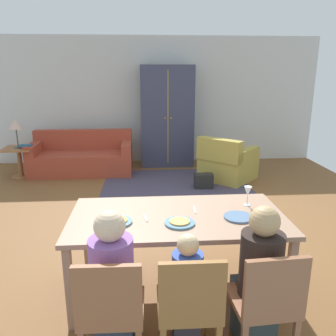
# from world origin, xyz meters

# --- Properties ---
(ground_plane) EXTENTS (7.10, 6.19, 0.02)m
(ground_plane) POSITION_xyz_m (0.00, 0.49, -0.01)
(ground_plane) COLOR brown
(back_wall) EXTENTS (7.10, 0.10, 2.70)m
(back_wall) POSITION_xyz_m (0.00, 3.64, 1.35)
(back_wall) COLOR silver
(back_wall) RESTS_ON ground_plane
(dining_table) EXTENTS (1.87, 0.96, 0.76)m
(dining_table) POSITION_xyz_m (-0.01, -1.27, 0.69)
(dining_table) COLOR #A27C62
(dining_table) RESTS_ON ground_plane
(plate_near_man) EXTENTS (0.25, 0.25, 0.02)m
(plate_near_man) POSITION_xyz_m (-0.52, -1.39, 0.77)
(plate_near_man) COLOR #56819E
(plate_near_man) RESTS_ON dining_table
(pizza_near_man) EXTENTS (0.17, 0.17, 0.01)m
(pizza_near_man) POSITION_xyz_m (-0.52, -1.39, 0.78)
(pizza_near_man) COLOR gold
(pizza_near_man) RESTS_ON plate_near_man
(plate_near_child) EXTENTS (0.25, 0.25, 0.02)m
(plate_near_child) POSITION_xyz_m (-0.01, -1.45, 0.77)
(plate_near_child) COLOR teal
(plate_near_child) RESTS_ON dining_table
(pizza_near_child) EXTENTS (0.17, 0.17, 0.01)m
(pizza_near_child) POSITION_xyz_m (-0.01, -1.45, 0.78)
(pizza_near_child) COLOR #E5A14C
(pizza_near_child) RESTS_ON plate_near_child
(plate_near_woman) EXTENTS (0.25, 0.25, 0.02)m
(plate_near_woman) POSITION_xyz_m (0.51, -1.37, 0.77)
(plate_near_woman) COLOR slate
(plate_near_woman) RESTS_ON dining_table
(wine_glass) EXTENTS (0.07, 0.07, 0.19)m
(wine_glass) POSITION_xyz_m (0.66, -1.09, 0.89)
(wine_glass) COLOR silver
(wine_glass) RESTS_ON dining_table
(fork) EXTENTS (0.05, 0.15, 0.01)m
(fork) POSITION_xyz_m (-0.29, -1.32, 0.76)
(fork) COLOR silver
(fork) RESTS_ON dining_table
(knife) EXTENTS (0.03, 0.17, 0.01)m
(knife) POSITION_xyz_m (0.16, -1.17, 0.76)
(knife) COLOR silver
(knife) RESTS_ON dining_table
(dining_chair_man) EXTENTS (0.43, 0.43, 0.87)m
(dining_chair_man) POSITION_xyz_m (-0.52, -2.11, 0.49)
(dining_chair_man) COLOR #945734
(dining_chair_man) RESTS_ON ground_plane
(person_man) EXTENTS (0.30, 0.40, 1.11)m
(person_man) POSITION_xyz_m (-0.52, -1.93, 0.51)
(person_man) COLOR #364359
(person_man) RESTS_ON ground_plane
(dining_chair_child) EXTENTS (0.43, 0.43, 0.87)m
(dining_chair_child) POSITION_xyz_m (-0.01, -2.11, 0.49)
(dining_chair_child) COLOR #94602D
(dining_chair_child) RESTS_ON ground_plane
(person_child) EXTENTS (0.22, 0.29, 0.92)m
(person_child) POSITION_xyz_m (-0.01, -1.94, 0.43)
(person_child) COLOR #3B3845
(person_child) RESTS_ON ground_plane
(dining_chair_woman) EXTENTS (0.45, 0.45, 0.87)m
(dining_chair_woman) POSITION_xyz_m (0.51, -2.11, 0.49)
(dining_chair_woman) COLOR #915A3C
(dining_chair_woman) RESTS_ON ground_plane
(person_woman) EXTENTS (0.30, 0.41, 1.11)m
(person_woman) POSITION_xyz_m (0.50, -1.93, 0.51)
(person_woman) COLOR #344447
(person_woman) RESTS_ON ground_plane
(area_rug) EXTENTS (2.60, 1.80, 0.01)m
(area_rug) POSITION_xyz_m (0.28, 1.90, 0.00)
(area_rug) COLOR #413A4D
(area_rug) RESTS_ON ground_plane
(couch) EXTENTS (1.98, 0.86, 0.82)m
(couch) POSITION_xyz_m (-1.52, 2.76, 0.30)
(couch) COLOR #9D3C28
(couch) RESTS_ON ground_plane
(armchair) EXTENTS (1.21, 1.21, 0.82)m
(armchair) POSITION_xyz_m (1.25, 2.06, 0.32)
(armchair) COLOR #AA9540
(armchair) RESTS_ON ground_plane
(armoire) EXTENTS (1.10, 0.59, 2.10)m
(armoire) POSITION_xyz_m (0.22, 3.25, 1.05)
(armoire) COLOR #353851
(armoire) RESTS_ON ground_plane
(side_table) EXTENTS (0.56, 0.56, 0.58)m
(side_table) POSITION_xyz_m (-2.65, 2.50, 0.38)
(side_table) COLOR #935D35
(side_table) RESTS_ON ground_plane
(table_lamp) EXTENTS (0.26, 0.26, 0.54)m
(table_lamp) POSITION_xyz_m (-2.65, 2.50, 1.01)
(table_lamp) COLOR #4B4B41
(table_lamp) RESTS_ON side_table
(book_lower) EXTENTS (0.22, 0.16, 0.03)m
(book_lower) POSITION_xyz_m (-2.45, 2.45, 0.59)
(book_lower) COLOR #A32733
(book_lower) RESTS_ON side_table
(book_upper) EXTENTS (0.22, 0.16, 0.03)m
(book_upper) POSITION_xyz_m (-2.51, 2.49, 0.62)
(book_upper) COLOR #21587F
(book_upper) RESTS_ON book_lower
(handbag) EXTENTS (0.32, 0.16, 0.26)m
(handbag) POSITION_xyz_m (0.74, 1.60, 0.13)
(handbag) COLOR black
(handbag) RESTS_ON ground_plane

